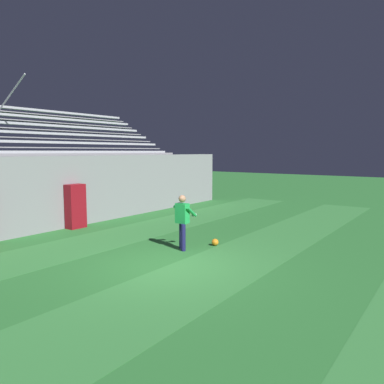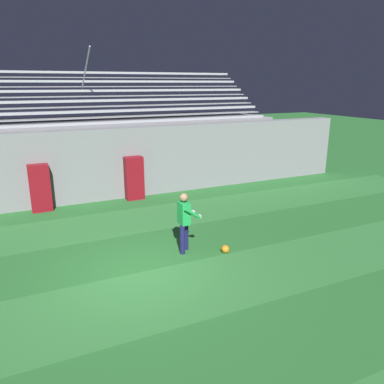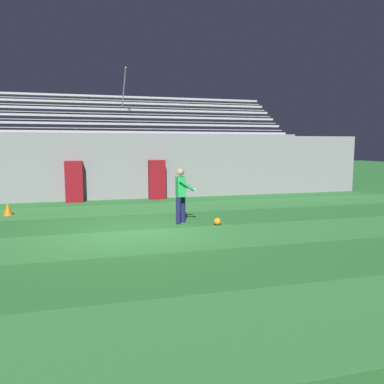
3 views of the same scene
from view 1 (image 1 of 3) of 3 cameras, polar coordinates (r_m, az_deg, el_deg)
The scene contains 7 objects.
ground_plane at distance 9.95m, azimuth -4.07°, elevation -11.19°, with size 80.00×80.00×0.00m, color #286B2D.
turf_stripe_mid at distance 9.26m, azimuth 1.83°, elevation -12.50°, with size 28.00×2.40×0.01m, color #337A38.
turf_stripe_far at distance 12.46m, azimuth -17.00°, elevation -7.85°, with size 28.00×2.40×0.01m, color #337A38.
back_wall at distance 14.62m, azimuth -24.15°, elevation -0.51°, with size 24.00×0.60×2.80m, color gray.
padding_pillar_gate_right at distance 15.19m, azimuth -17.33°, elevation -2.09°, with size 0.71×0.44×1.71m, color maroon.
goalkeeper at distance 11.31m, azimuth -1.44°, elevation -4.07°, with size 0.57×0.57×1.67m.
soccer_ball at distance 11.96m, azimuth 3.54°, elevation -7.65°, with size 0.22×0.22×0.22m, color orange.
Camera 1 is at (-7.30, -6.07, 2.97)m, focal length 35.00 mm.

